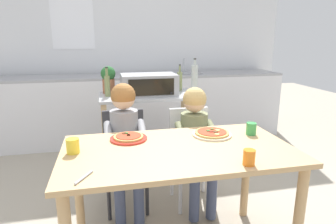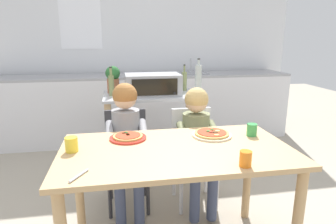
% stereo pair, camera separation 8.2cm
% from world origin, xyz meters
% --- Properties ---
extents(ground_plane, '(10.90, 10.90, 0.00)m').
position_xyz_m(ground_plane, '(0.00, 1.09, 0.00)').
color(ground_plane, '#A89E8C').
extents(back_wall_tiled, '(4.56, 0.13, 2.70)m').
position_xyz_m(back_wall_tiled, '(-0.00, 2.78, 1.35)').
color(back_wall_tiled, silver).
rests_on(back_wall_tiled, ground).
extents(kitchen_counter, '(4.10, 0.60, 1.11)m').
position_xyz_m(kitchen_counter, '(0.00, 2.37, 0.46)').
color(kitchen_counter, silver).
rests_on(kitchen_counter, ground).
extents(kitchen_island_cart, '(0.95, 0.54, 0.86)m').
position_xyz_m(kitchen_island_cart, '(-0.00, 1.23, 0.57)').
color(kitchen_island_cart, '#B7BABF').
rests_on(kitchen_island_cart, ground).
extents(toaster_oven, '(0.53, 0.34, 0.21)m').
position_xyz_m(toaster_oven, '(0.01, 1.21, 0.96)').
color(toaster_oven, '#999BA0').
rests_on(toaster_oven, kitchen_island_cart).
extents(bottle_squat_spirits, '(0.06, 0.06, 0.28)m').
position_xyz_m(bottle_squat_spirits, '(0.37, 1.38, 0.96)').
color(bottle_squat_spirits, olive).
rests_on(bottle_squat_spirits, kitchen_island_cart).
extents(bottle_dark_olive_oil, '(0.06, 0.06, 0.36)m').
position_xyz_m(bottle_dark_olive_oil, '(0.43, 1.05, 1.01)').
color(bottle_dark_olive_oil, '#ADB7B2').
rests_on(bottle_dark_olive_oil, kitchen_island_cart).
extents(bottle_clear_vinegar, '(0.05, 0.05, 0.28)m').
position_xyz_m(bottle_clear_vinegar, '(-0.39, 1.22, 0.97)').
color(bottle_clear_vinegar, olive).
rests_on(bottle_clear_vinegar, kitchen_island_cart).
extents(potted_herb_plant, '(0.15, 0.15, 0.27)m').
position_xyz_m(potted_herb_plant, '(-0.38, 1.39, 1.01)').
color(potted_herb_plant, '#9E5B3D').
rests_on(potted_herb_plant, kitchen_island_cart).
extents(dining_table, '(1.39, 0.77, 0.76)m').
position_xyz_m(dining_table, '(0.00, 0.00, 0.65)').
color(dining_table, tan).
rests_on(dining_table, ground).
extents(dining_chair_left, '(0.36, 0.36, 0.81)m').
position_xyz_m(dining_chair_left, '(-0.28, 0.69, 0.48)').
color(dining_chair_left, '#333338').
rests_on(dining_chair_left, ground).
extents(dining_chair_right, '(0.36, 0.36, 0.81)m').
position_xyz_m(dining_chair_right, '(0.28, 0.64, 0.48)').
color(dining_chair_right, silver).
rests_on(dining_chair_right, ground).
extents(child_in_grey_shirt, '(0.32, 0.42, 1.05)m').
position_xyz_m(child_in_grey_shirt, '(-0.28, 0.57, 0.68)').
color(child_in_grey_shirt, '#424C6B').
rests_on(child_in_grey_shirt, ground).
extents(child_in_olive_shirt, '(0.32, 0.42, 1.01)m').
position_xyz_m(child_in_olive_shirt, '(0.28, 0.52, 0.65)').
color(child_in_olive_shirt, '#424C6B').
rests_on(child_in_olive_shirt, ground).
extents(pizza_plate_red_rimmed, '(0.24, 0.24, 0.03)m').
position_xyz_m(pizza_plate_red_rimmed, '(-0.28, 0.22, 0.77)').
color(pizza_plate_red_rimmed, red).
rests_on(pizza_plate_red_rimmed, dining_table).
extents(pizza_plate_cream, '(0.27, 0.27, 0.03)m').
position_xyz_m(pizza_plate_cream, '(0.28, 0.18, 0.77)').
color(pizza_plate_cream, beige).
rests_on(pizza_plate_cream, dining_table).
extents(drinking_cup_green, '(0.07, 0.07, 0.08)m').
position_xyz_m(drinking_cup_green, '(0.55, 0.14, 0.80)').
color(drinking_cup_green, green).
rests_on(drinking_cup_green, dining_table).
extents(drinking_cup_yellow, '(0.07, 0.07, 0.09)m').
position_xyz_m(drinking_cup_yellow, '(-0.62, 0.06, 0.80)').
color(drinking_cup_yellow, yellow).
rests_on(drinking_cup_yellow, dining_table).
extents(drinking_cup_orange, '(0.06, 0.06, 0.08)m').
position_xyz_m(drinking_cup_orange, '(0.30, -0.31, 0.80)').
color(drinking_cup_orange, orange).
rests_on(drinking_cup_orange, dining_table).
extents(serving_spoon, '(0.08, 0.13, 0.01)m').
position_xyz_m(serving_spoon, '(-0.54, -0.28, 0.77)').
color(serving_spoon, '#B7BABF').
rests_on(serving_spoon, dining_table).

